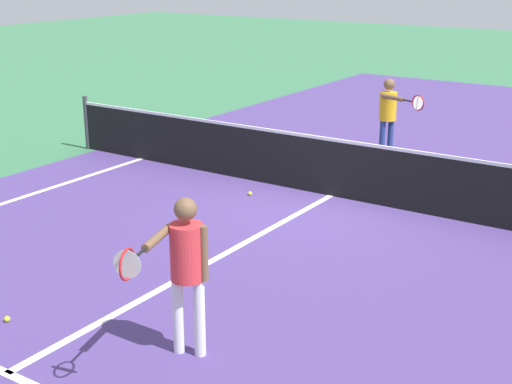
{
  "coord_description": "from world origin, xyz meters",
  "views": [
    {
      "loc": [
        5.24,
        -10.09,
        3.7
      ],
      "look_at": [
        0.59,
        -3.1,
        1.0
      ],
      "focal_mm": 51.38,
      "sensor_mm": 36.0,
      "label": 1
    }
  ],
  "objects_px": {
    "player_far": "(389,110)",
    "tennis_ball_near_net": "(250,194)",
    "net": "(332,167)",
    "player_near": "(186,261)",
    "tennis_ball_mid_court": "(7,319)"
  },
  "relations": [
    {
      "from": "player_far",
      "to": "tennis_ball_near_net",
      "type": "xyz_separation_m",
      "value": [
        -0.93,
        -3.28,
        -0.92
      ]
    },
    {
      "from": "net",
      "to": "tennis_ball_near_net",
      "type": "xyz_separation_m",
      "value": [
        -1.1,
        -0.72,
        -0.46
      ]
    },
    {
      "from": "net",
      "to": "player_far",
      "type": "relative_size",
      "value": 7.21
    },
    {
      "from": "player_near",
      "to": "player_far",
      "type": "bearing_deg",
      "value": 100.0
    },
    {
      "from": "net",
      "to": "tennis_ball_mid_court",
      "type": "xyz_separation_m",
      "value": [
        -0.83,
        -5.73,
        -0.46
      ]
    },
    {
      "from": "net",
      "to": "player_far",
      "type": "xyz_separation_m",
      "value": [
        -0.17,
        2.56,
        0.46
      ]
    },
    {
      "from": "player_near",
      "to": "player_far",
      "type": "relative_size",
      "value": 1.04
    },
    {
      "from": "tennis_ball_mid_court",
      "to": "tennis_ball_near_net",
      "type": "height_order",
      "value": "same"
    },
    {
      "from": "tennis_ball_mid_court",
      "to": "player_far",
      "type": "bearing_deg",
      "value": 85.46
    },
    {
      "from": "tennis_ball_near_net",
      "to": "net",
      "type": "bearing_deg",
      "value": 33.15
    },
    {
      "from": "tennis_ball_near_net",
      "to": "tennis_ball_mid_court",
      "type": "bearing_deg",
      "value": -86.93
    },
    {
      "from": "tennis_ball_mid_court",
      "to": "tennis_ball_near_net",
      "type": "relative_size",
      "value": 1.0
    },
    {
      "from": "net",
      "to": "player_near",
      "type": "xyz_separation_m",
      "value": [
        1.19,
        -5.19,
        0.5
      ]
    },
    {
      "from": "player_far",
      "to": "tennis_ball_mid_court",
      "type": "height_order",
      "value": "player_far"
    },
    {
      "from": "player_near",
      "to": "tennis_ball_near_net",
      "type": "relative_size",
      "value": 24.3
    }
  ]
}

